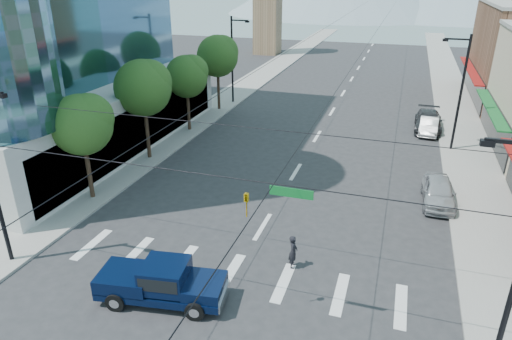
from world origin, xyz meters
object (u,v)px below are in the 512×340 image
Objects in this scene: parked_car_mid at (429,125)px; pedestrian at (293,252)px; parked_car_far at (428,121)px; pickup_truck at (161,281)px; parked_car_near at (438,192)px.

pedestrian is at bearing -102.41° from parked_car_mid.
parked_car_mid is 0.77× the size of parked_car_far.
parked_car_near is (11.72, 13.29, -0.19)m from pickup_truck.
pedestrian is 11.49m from parked_car_near.
pedestrian is at bearing -104.63° from parked_car_far.
pickup_truck is 1.25× the size of parked_car_near.
pickup_truck is 1.34× the size of parked_car_mid.
parked_car_near is 13.84m from parked_car_mid.
parked_car_mid is (-0.25, 13.84, -0.07)m from parked_car_near.
pickup_truck is at bearing 122.85° from pedestrian.
parked_car_near is at bearing 40.01° from pickup_truck.
parked_car_far reaches higher than parked_car_mid.
parked_car_near reaches higher than parked_car_mid.
parked_car_near is at bearing -44.49° from pedestrian.
parked_car_near is 1.07× the size of parked_car_mid.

